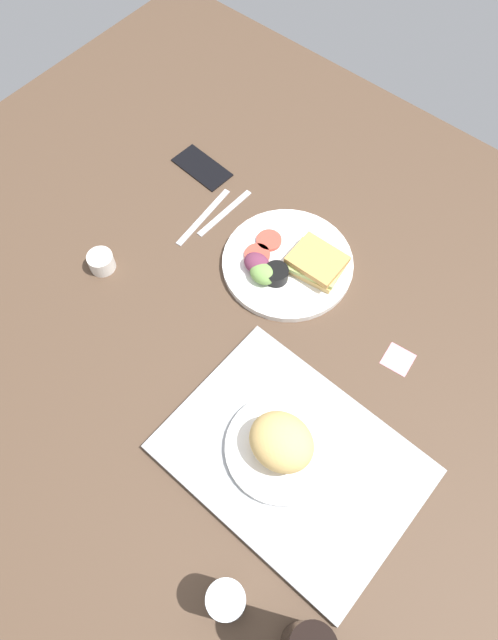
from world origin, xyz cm
name	(u,v)px	position (x,y,z in cm)	size (l,w,h in cm)	color
ground_plane	(265,328)	(0.00, 0.00, -1.50)	(190.00, 150.00, 3.00)	#4C3828
serving_tray	(292,459)	(-21.56, 18.77, 0.80)	(45.00, 33.00, 1.60)	#9EA0A3
bread_plate_near	(281,444)	(-18.92, 18.99, 5.31)	(20.67, 20.67, 9.57)	white
plate_with_salad	(289,264)	(5.03, -14.11, 1.70)	(28.59, 28.59, 5.40)	white
drinking_glass	(227,601)	(-27.95, 44.13, 5.83)	(6.04, 6.04, 11.67)	silver
espresso_cup	(101,262)	(36.38, 11.75, 2.00)	(5.60, 5.60, 4.00)	silver
fork	(225,213)	(25.69, -16.52, 0.25)	(17.00, 1.40, 0.50)	#B7B7BC
knife	(203,216)	(28.69, -12.52, 0.25)	(19.00, 1.40, 0.50)	#B7B7BC
cell_phone	(202,167)	(39.00, -23.38, 0.40)	(14.40, 7.20, 0.80)	black
sticky_note	(398,359)	(-25.40, -11.03, 0.06)	(5.60, 5.60, 0.12)	pink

